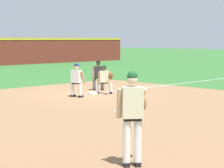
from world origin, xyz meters
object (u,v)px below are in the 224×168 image
object	(u,v)px
first_base_bag	(92,93)
first_baseman	(105,78)
pitcher	(133,113)
baserunner	(77,79)
umpire	(98,74)
baseball	(115,112)

from	to	relation	value
first_base_bag	first_baseman	bearing A→B (deg)	-30.74
pitcher	baserunner	xyz separation A→B (m)	(5.74, 8.58, -0.27)
pitcher	baserunner	world-z (taller)	pitcher
pitcher	umpire	bearing A→B (deg)	50.34
first_baseman	baserunner	size ratio (longest dim) A/B	0.92
first_baseman	umpire	world-z (taller)	umpire
pitcher	first_baseman	size ratio (longest dim) A/B	1.39
first_base_bag	umpire	bearing A→B (deg)	36.62
first_base_bag	umpire	distance (m)	1.78
umpire	first_base_bag	bearing A→B (deg)	-143.38
baseball	baserunner	world-z (taller)	baserunner
first_baseman	first_base_bag	bearing A→B (deg)	149.26
first_baseman	umpire	xyz separation A→B (m)	(0.77, 1.27, 0.06)
pitcher	umpire	world-z (taller)	pitcher
baserunner	umpire	distance (m)	2.70
pitcher	baserunner	size ratio (longest dim) A/B	1.27
pitcher	first_base_bag	bearing A→B (deg)	52.30
first_base_bag	baserunner	size ratio (longest dim) A/B	0.26
umpire	baseball	bearing A→B (deg)	-127.85
baseball	first_baseman	distance (m)	5.22
umpire	baserunner	bearing A→B (deg)	-152.73
baserunner	baseball	bearing A→B (deg)	-112.74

